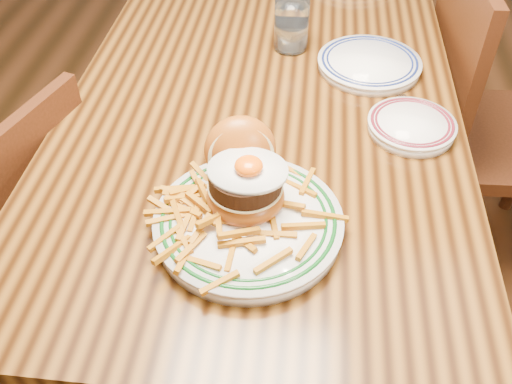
# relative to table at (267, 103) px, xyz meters

# --- Properties ---
(floor) EXTENTS (6.00, 6.00, 0.00)m
(floor) POSITION_rel_table_xyz_m (0.00, 0.00, -0.66)
(floor) COLOR black
(floor) RESTS_ON ground
(table) EXTENTS (0.85, 1.60, 0.75)m
(table) POSITION_rel_table_xyz_m (0.00, 0.00, 0.00)
(table) COLOR black
(table) RESTS_ON floor
(chair_left) EXTENTS (0.48, 0.48, 0.82)m
(chair_left) POSITION_rel_table_xyz_m (-0.56, -0.31, -0.22)
(chair_left) COLOR #411D0D
(chair_left) RESTS_ON floor
(chair_right) EXTENTS (0.46, 0.46, 0.94)m
(chair_right) POSITION_rel_table_xyz_m (0.59, 0.20, -0.16)
(chair_right) COLOR #411D0D
(chair_right) RESTS_ON floor
(main_plate) EXTENTS (0.32, 0.34, 0.15)m
(main_plate) POSITION_rel_table_xyz_m (0.01, -0.48, 0.13)
(main_plate) COLOR white
(main_plate) RESTS_ON table
(side_plate) EXTENTS (0.18, 0.19, 0.03)m
(side_plate) POSITION_rel_table_xyz_m (0.31, -0.19, 0.10)
(side_plate) COLOR white
(side_plate) RESTS_ON table
(rear_plate) EXTENTS (0.24, 0.24, 0.03)m
(rear_plate) POSITION_rel_table_xyz_m (0.23, 0.04, 0.10)
(rear_plate) COLOR white
(rear_plate) RESTS_ON table
(water_glass) EXTENTS (0.08, 0.08, 0.12)m
(water_glass) POSITION_rel_table_xyz_m (0.05, 0.12, 0.14)
(water_glass) COLOR white
(water_glass) RESTS_ON table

